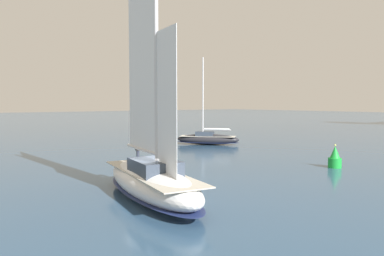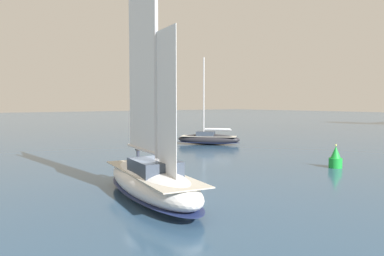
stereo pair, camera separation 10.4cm
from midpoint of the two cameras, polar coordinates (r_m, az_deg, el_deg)
The scene contains 4 objects.
ground_plane at distance 22.33m, azimuth -6.34°, elevation -10.64°, with size 400.00×400.00×0.00m, color #2D4C6B.
sailboat_main at distance 22.04m, azimuth -6.35°, elevation -7.56°, with size 11.96×5.26×15.88m.
sailboat_moored_near_marina at distance 49.61m, azimuth 2.33°, elevation -1.65°, with size 7.85×7.24×11.49m.
channel_buoy at distance 34.44m, azimuth 20.86°, elevation -4.35°, with size 1.12×1.12×2.02m.
Camera 1 is at (18.44, -11.27, 5.62)m, focal length 35.00 mm.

